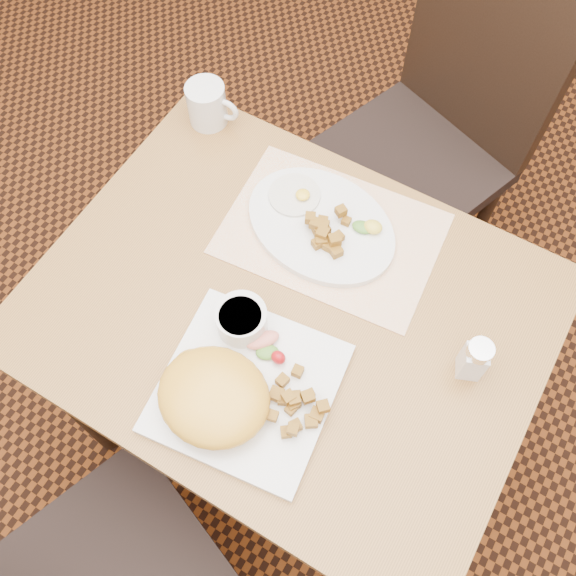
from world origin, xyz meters
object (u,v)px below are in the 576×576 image
at_px(chair_far, 436,127).
at_px(salt_shaker, 474,359).
at_px(plate_oval, 321,225).
at_px(coffee_mug, 208,105).
at_px(table, 288,332).
at_px(plate_square, 248,388).

xyz_separation_m(chair_far, salt_shaker, (0.31, -0.65, 0.26)).
distance_m(plate_oval, coffee_mug, 0.35).
bearing_deg(salt_shaker, table, -170.62).
height_order(chair_far, coffee_mug, chair_far).
distance_m(salt_shaker, coffee_mug, 0.73).
bearing_deg(plate_square, coffee_mug, 129.70).
height_order(table, plate_oval, plate_oval).
relative_size(chair_far, plate_oval, 3.19).
height_order(plate_oval, salt_shaker, salt_shaker).
bearing_deg(chair_far, salt_shaker, 135.21).
bearing_deg(salt_shaker, plate_oval, 160.75).
bearing_deg(plate_oval, coffee_mug, 160.46).
bearing_deg(table, plate_oval, 100.06).
bearing_deg(plate_square, salt_shaker, 35.81).
relative_size(plate_oval, coffee_mug, 2.72).
xyz_separation_m(plate_oval, salt_shaker, (0.35, -0.12, 0.04)).
bearing_deg(table, salt_shaker, 9.38).
distance_m(table, coffee_mug, 0.49).
bearing_deg(coffee_mug, salt_shaker, -19.39).
bearing_deg(plate_square, plate_oval, 98.39).
relative_size(plate_oval, salt_shaker, 3.05).
height_order(salt_shaker, coffee_mug, salt_shaker).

